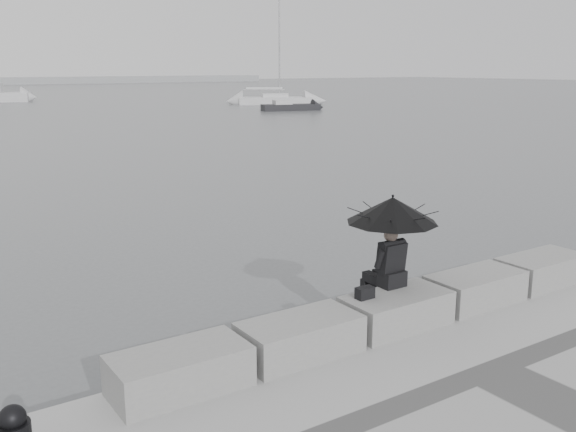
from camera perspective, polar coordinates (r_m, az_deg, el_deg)
ground at (r=10.11m, az=7.66°, el=-11.51°), size 360.00×360.00×0.00m
stone_block_far_left at (r=7.76m, az=-9.59°, el=-13.43°), size 1.60×0.80×0.50m
stone_block_left at (r=8.51m, az=1.07°, el=-10.75°), size 1.60×0.80×0.50m
stone_block_centre at (r=9.51m, az=9.60°, el=-8.29°), size 1.60×0.80×0.50m
stone_block_right at (r=10.69m, az=16.31°, el=-6.21°), size 1.60×0.80×0.50m
stone_block_far_right at (r=11.99m, az=21.58°, el=-4.50°), size 1.60×0.80×0.50m
seated_person at (r=9.48m, az=9.27°, el=-0.20°), size 1.35×1.35×1.39m
bag at (r=9.17m, az=6.85°, el=-6.79°), size 0.26×0.15×0.17m
sailboat_right at (r=73.09m, az=-1.16°, el=10.31°), size 8.32×5.83×12.90m
small_motorboat at (r=62.82m, az=0.24°, el=9.65°), size 5.85×3.11×1.10m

